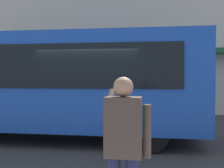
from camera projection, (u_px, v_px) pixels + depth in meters
ground_plane at (95, 142)px, 8.03m from camera, size 60.00×60.00×0.00m
red_bus at (46, 82)px, 8.44m from camera, size 9.05×2.54×3.08m
pedestrian_photographer at (124, 141)px, 3.17m from camera, size 0.53×0.52×1.70m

